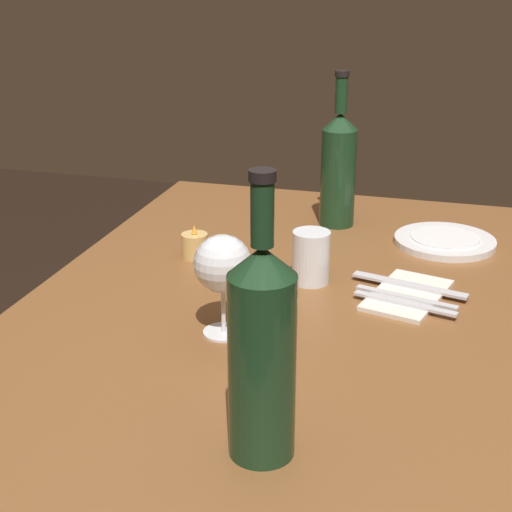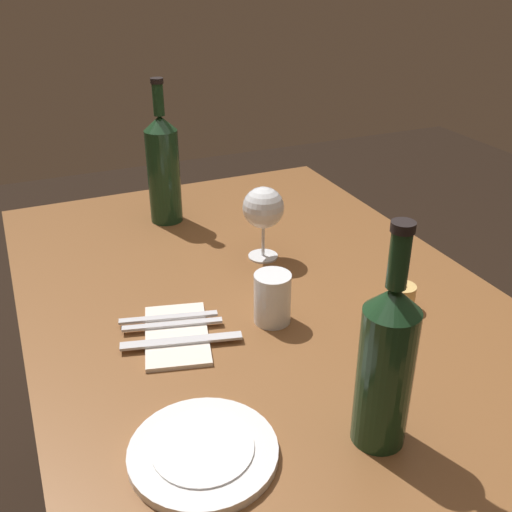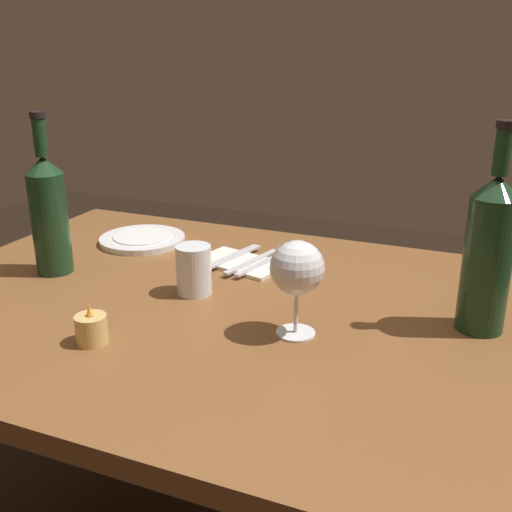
{
  "view_description": "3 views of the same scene",
  "coord_description": "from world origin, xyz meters",
  "views": [
    {
      "loc": [
        -1.18,
        -0.27,
        1.31
      ],
      "look_at": [
        -0.08,
        0.04,
        0.85
      ],
      "focal_mm": 54.6,
      "sensor_mm": 36.0,
      "label": 1
    },
    {
      "loc": [
        0.93,
        -0.42,
        1.36
      ],
      "look_at": [
        -0.05,
        0.01,
        0.8
      ],
      "focal_mm": 41.83,
      "sensor_mm": 36.0,
      "label": 2
    },
    {
      "loc": [
        -0.43,
        0.94,
        1.21
      ],
      "look_at": [
        -0.07,
        0.07,
        0.87
      ],
      "focal_mm": 42.53,
      "sensor_mm": 36.0,
      "label": 3
    }
  ],
  "objects": [
    {
      "name": "fork_inner",
      "position": [
        0.05,
        -0.19,
        0.75
      ],
      "size": [
        0.06,
        0.18,
        0.0
      ],
      "color": "silver",
      "rests_on": "folded_napkin"
    },
    {
      "name": "table_knife",
      "position": [
        0.1,
        -0.19,
        0.75
      ],
      "size": [
        0.07,
        0.21,
        0.0
      ],
      "color": "silver",
      "rests_on": "folded_napkin"
    },
    {
      "name": "wine_bottle",
      "position": [
        -0.43,
        -0.07,
        0.88
      ],
      "size": [
        0.08,
        0.08,
        0.35
      ],
      "color": "#19381E",
      "rests_on": "dining_table"
    },
    {
      "name": "dinner_plate",
      "position": [
        0.36,
        -0.24,
        0.75
      ],
      "size": [
        0.21,
        0.21,
        0.02
      ],
      "color": "white",
      "rests_on": "dining_table"
    },
    {
      "name": "dining_table",
      "position": [
        0.0,
        0.0,
        0.65
      ],
      "size": [
        1.3,
        0.9,
        0.74
      ],
      "color": "brown",
      "rests_on": "ground"
    },
    {
      "name": "wine_bottle_second",
      "position": [
        0.42,
        -0.01,
        0.87
      ],
      "size": [
        0.08,
        0.08,
        0.33
      ],
      "color": "#19381E",
      "rests_on": "dining_table"
    },
    {
      "name": "votive_candle",
      "position": [
        0.15,
        0.23,
        0.76
      ],
      "size": [
        0.05,
        0.05,
        0.07
      ],
      "color": "#DBB266",
      "rests_on": "dining_table"
    },
    {
      "name": "water_tumbler",
      "position": [
        0.1,
        -0.02,
        0.78
      ],
      "size": [
        0.07,
        0.07,
        0.1
      ],
      "color": "white",
      "rests_on": "dining_table"
    },
    {
      "name": "folded_napkin",
      "position": [
        0.07,
        -0.19,
        0.74
      ],
      "size": [
        0.21,
        0.15,
        0.01
      ],
      "color": "silver",
      "rests_on": "dining_table"
    },
    {
      "name": "wine_glass_left",
      "position": [
        -0.14,
        0.07,
        0.86
      ],
      "size": [
        0.09,
        0.09,
        0.16
      ],
      "color": "white",
      "rests_on": "dining_table"
    },
    {
      "name": "fork_outer",
      "position": [
        0.02,
        -0.19,
        0.75
      ],
      "size": [
        0.06,
        0.18,
        0.0
      ],
      "color": "silver",
      "rests_on": "folded_napkin"
    }
  ]
}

